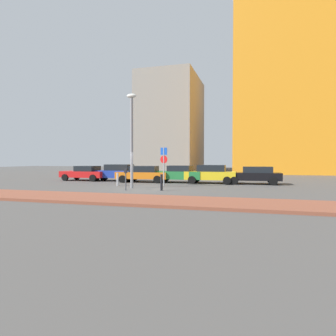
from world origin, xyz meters
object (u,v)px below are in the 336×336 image
(parked_car_green, at_px, (179,174))
(street_lamp, at_px, (132,132))
(parked_car_yellow, at_px, (211,174))
(parked_car_orange, at_px, (143,174))
(parked_car_red, at_px, (85,173))
(traffic_bollard_mid, at_px, (161,182))
(parked_car_black, at_px, (254,175))
(parking_sign_post, at_px, (164,161))
(parking_meter, at_px, (126,176))
(traffic_bollard_near, at_px, (118,179))
(parked_car_blue, at_px, (116,172))

(parked_car_green, distance_m, street_lamp, 6.77)
(parked_car_yellow, bearing_deg, parked_car_orange, -176.31)
(parked_car_orange, relative_size, parked_car_yellow, 1.10)
(parked_car_red, relative_size, parked_car_green, 1.06)
(street_lamp, bearing_deg, traffic_bollard_mid, -21.68)
(parked_car_yellow, distance_m, traffic_bollard_mid, 7.03)
(parked_car_black, relative_size, street_lamp, 0.67)
(parked_car_green, height_order, parking_sign_post, parking_sign_post)
(parked_car_yellow, xyz_separation_m, traffic_bollard_mid, (-2.25, -6.66, -0.29))
(parked_car_black, distance_m, street_lamp, 10.56)
(parked_car_yellow, relative_size, parking_meter, 3.00)
(parked_car_orange, bearing_deg, parking_sign_post, -45.02)
(parked_car_yellow, bearing_deg, parking_meter, -122.38)
(parked_car_yellow, distance_m, parked_car_black, 3.51)
(parked_car_red, xyz_separation_m, parked_car_yellow, (11.92, 0.05, 0.08))
(traffic_bollard_mid, bearing_deg, parking_sign_post, 104.55)
(parked_car_black, bearing_deg, traffic_bollard_near, -155.80)
(parked_car_red, bearing_deg, traffic_bollard_near, -38.16)
(parked_car_black, height_order, traffic_bollard_mid, parked_car_black)
(parked_car_green, relative_size, parked_car_yellow, 1.00)
(parked_car_blue, bearing_deg, traffic_bollard_mid, -46.54)
(parked_car_green, relative_size, traffic_bollard_near, 4.29)
(parked_car_orange, xyz_separation_m, parked_car_green, (3.14, 0.39, 0.01))
(parked_car_orange, distance_m, traffic_bollard_near, 4.00)
(parked_car_green, xyz_separation_m, traffic_bollard_mid, (0.54, -6.67, -0.25))
(parked_car_red, relative_size, parked_car_orange, 0.96)
(street_lamp, distance_m, traffic_bollard_near, 4.05)
(parked_car_yellow, xyz_separation_m, parking_meter, (-4.53, -7.14, 0.10))
(parked_car_blue, bearing_deg, parked_car_green, -2.54)
(traffic_bollard_mid, bearing_deg, parked_car_green, 94.61)
(parked_car_black, xyz_separation_m, street_lamp, (-8.23, -5.83, 3.13))
(parked_car_red, xyz_separation_m, parked_car_orange, (6.00, -0.33, 0.03))
(parked_car_orange, distance_m, parking_sign_post, 4.05)
(parked_car_red, relative_size, traffic_bollard_mid, 4.27)
(parked_car_green, bearing_deg, parked_car_red, -179.62)
(parked_car_red, distance_m, street_lamp, 9.67)
(parked_car_yellow, relative_size, street_lamp, 0.64)
(parked_car_orange, relative_size, parking_meter, 3.31)
(parking_sign_post, bearing_deg, parked_car_red, 160.54)
(parked_car_orange, height_order, parking_sign_post, parking_sign_post)
(parked_car_blue, height_order, traffic_bollard_mid, parked_car_blue)
(parked_car_green, bearing_deg, parked_car_yellow, -0.28)
(parking_sign_post, xyz_separation_m, traffic_bollard_mid, (0.91, -3.52, -1.33))
(parking_meter, distance_m, traffic_bollard_near, 3.44)
(parked_car_orange, xyz_separation_m, parking_sign_post, (2.76, -2.76, 1.09))
(parked_car_orange, bearing_deg, parked_car_yellow, 3.69)
(parked_car_black, bearing_deg, traffic_bollard_mid, -130.15)
(parked_car_blue, height_order, parked_car_orange, parked_car_blue)
(parked_car_red, xyz_separation_m, parking_sign_post, (8.76, -3.10, 1.13))
(street_lamp, bearing_deg, parking_meter, -82.25)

